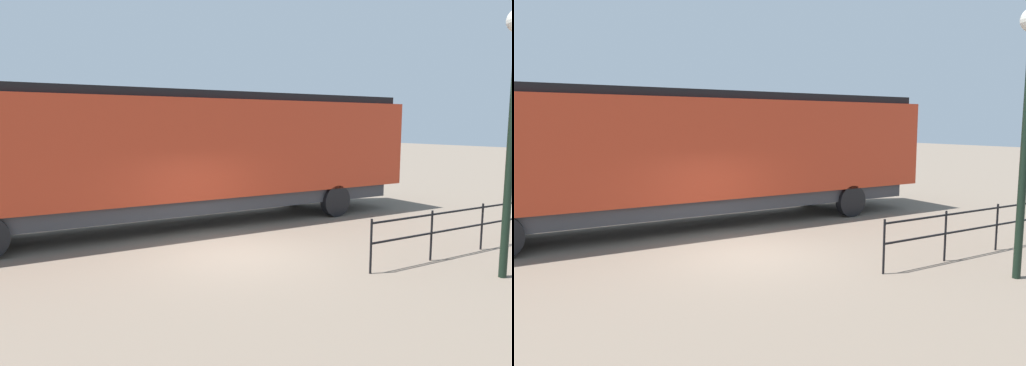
% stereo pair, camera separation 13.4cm
% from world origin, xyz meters
% --- Properties ---
extents(ground_plane, '(120.00, 120.00, 0.00)m').
position_xyz_m(ground_plane, '(0.00, 0.00, 0.00)').
color(ground_plane, '#756656').
extents(locomotive, '(2.90, 16.66, 4.20)m').
position_xyz_m(locomotive, '(-3.86, 0.60, 2.35)').
color(locomotive, red).
rests_on(locomotive, ground_plane).
extents(platform_fence, '(0.05, 9.71, 1.20)m').
position_xyz_m(platform_fence, '(2.77, 6.65, 0.78)').
color(platform_fence, black).
rests_on(platform_fence, ground_plane).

